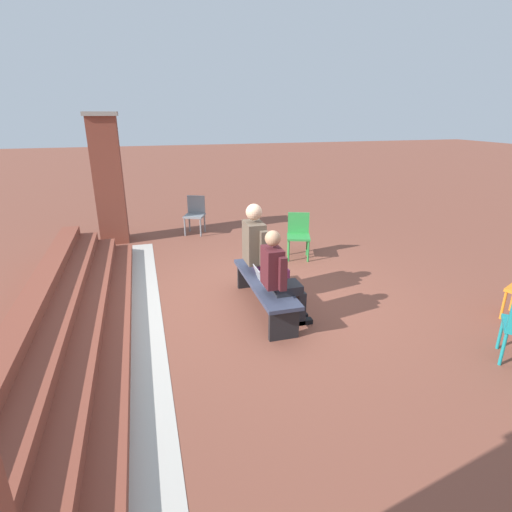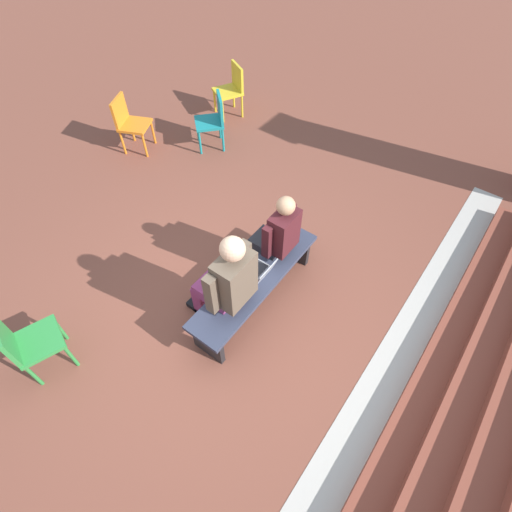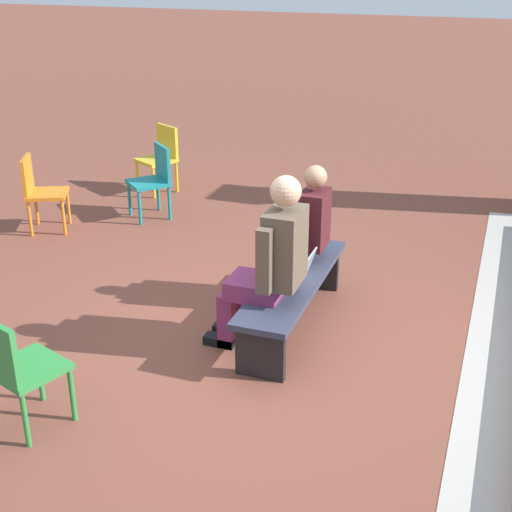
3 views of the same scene
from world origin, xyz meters
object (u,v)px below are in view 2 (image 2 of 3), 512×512
object	(u,v)px
plastic_chair_far_left	(232,87)
plastic_chair_near_bench_left	(214,118)
laptop	(260,272)
plastic_chair_far_right	(27,342)
person_student	(275,235)
person_adult	(226,281)
bench	(256,283)
plastic_chair_mid_courtyard	(129,121)

from	to	relation	value
plastic_chair_far_left	plastic_chair_near_bench_left	xyz separation A→B (m)	(0.89, 0.37, 0.00)
laptop	plastic_chair_far_right	bearing A→B (deg)	-32.94
person_student	person_adult	xyz separation A→B (m)	(0.82, -0.01, 0.06)
person_student	person_adult	size ratio (longest dim) A/B	0.89
bench	plastic_chair_near_bench_left	bearing A→B (deg)	-131.08
person_student	person_adult	world-z (taller)	person_adult
plastic_chair_far_right	plastic_chair_far_left	distance (m)	5.00
person_student	plastic_chair_far_right	distance (m)	2.64
bench	plastic_chair_mid_courtyard	world-z (taller)	plastic_chair_mid_courtyard
plastic_chair_far_left	person_student	bearing A→B (deg)	46.70
plastic_chair_far_right	plastic_chair_far_left	world-z (taller)	same
person_student	laptop	xyz separation A→B (m)	(0.39, 0.08, -0.19)
person_student	plastic_chair_near_bench_left	xyz separation A→B (m)	(-1.56, -2.24, -0.21)
laptop	plastic_chair_mid_courtyard	distance (m)	3.48
laptop	plastic_chair_near_bench_left	size ratio (longest dim) A/B	0.38
person_student	plastic_chair_far_right	bearing A→B (deg)	-26.93
bench	person_adult	bearing A→B (deg)	-10.82
bench	person_student	distance (m)	0.56
plastic_chair_far_left	plastic_chair_mid_courtyard	distance (m)	1.82
plastic_chair_far_left	bench	bearing A→B (deg)	42.63
plastic_chair_far_right	bench	bearing A→B (deg)	146.57
laptop	plastic_chair_far_left	xyz separation A→B (m)	(-2.85, -2.68, -0.02)
plastic_chair_near_bench_left	plastic_chair_far_left	bearing A→B (deg)	-157.64
person_adult	person_student	bearing A→B (deg)	179.38
plastic_chair_mid_courtyard	plastic_chair_near_bench_left	world-z (taller)	same
plastic_chair_near_bench_left	plastic_chair_mid_courtyard	bearing A→B (deg)	-50.06
person_student	laptop	size ratio (longest dim) A/B	4.00
bench	plastic_chair_far_left	size ratio (longest dim) A/B	2.14
person_student	plastic_chair_mid_courtyard	bearing A→B (deg)	-102.91
bench	plastic_chair_far_right	xyz separation A→B (m)	(1.90, -1.25, 0.13)
plastic_chair_far_right	laptop	bearing A→B (deg)	147.06
laptop	plastic_chair_mid_courtyard	world-z (taller)	plastic_chair_mid_courtyard
bench	plastic_chair_near_bench_left	xyz separation A→B (m)	(-2.01, -2.30, 0.13)
person_student	bench	bearing A→B (deg)	8.15
plastic_chair_far_left	plastic_chair_far_right	bearing A→B (deg)	16.43
plastic_chair_far_right	plastic_chair_mid_courtyard	distance (m)	3.69
bench	laptop	xyz separation A→B (m)	(-0.05, 0.01, 0.15)
person_student	plastic_chair_far_right	xyz separation A→B (m)	(2.34, -1.19, -0.21)
bench	plastic_chair_far_left	world-z (taller)	plastic_chair_far_left
person_adult	plastic_chair_mid_courtyard	world-z (taller)	person_adult
bench	plastic_chair_near_bench_left	size ratio (longest dim) A/B	2.14
laptop	plastic_chair_near_bench_left	distance (m)	3.03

